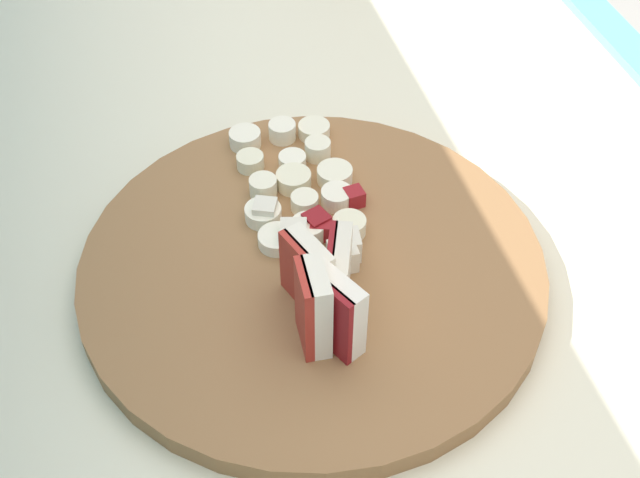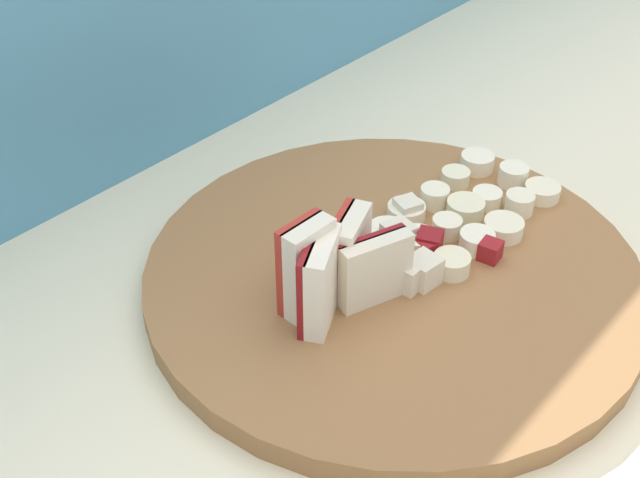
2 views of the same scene
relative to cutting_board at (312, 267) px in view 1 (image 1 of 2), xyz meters
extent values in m
cube|color=beige|center=(0.11, -0.08, -0.45)|extent=(1.31, 0.66, 0.88)
cube|color=#4C8EB2|center=(0.11, 0.27, -0.27)|extent=(2.40, 0.04, 1.23)
cylinder|color=olive|center=(0.00, 0.00, 0.00)|extent=(0.35, 0.35, 0.02)
cube|color=maroon|center=(-0.03, -0.01, 0.03)|extent=(0.05, 0.02, 0.05)
cube|color=beige|center=(-0.04, -0.01, 0.03)|extent=(0.05, 0.03, 0.05)
cube|color=#B22D23|center=(-0.07, 0.02, 0.04)|extent=(0.04, 0.01, 0.07)
cube|color=#EFE5CC|center=(-0.07, 0.01, 0.04)|extent=(0.04, 0.02, 0.07)
cube|color=#B22D23|center=(-0.04, 0.02, 0.04)|extent=(0.04, 0.02, 0.06)
cube|color=#EFE5CC|center=(-0.03, 0.01, 0.04)|extent=(0.04, 0.03, 0.06)
cube|color=maroon|center=(-0.08, 0.01, 0.04)|extent=(0.05, 0.03, 0.06)
cube|color=white|center=(-0.07, 0.00, 0.04)|extent=(0.05, 0.03, 0.06)
cube|color=beige|center=(0.00, -0.03, 0.02)|extent=(0.02, 0.02, 0.02)
cube|color=beige|center=(0.05, 0.03, 0.02)|extent=(0.02, 0.02, 0.02)
cube|color=beige|center=(-0.01, -0.02, 0.02)|extent=(0.02, 0.02, 0.02)
cube|color=#EFE5CC|center=(-0.01, -0.02, 0.02)|extent=(0.02, 0.02, 0.02)
cube|color=maroon|center=(0.05, -0.05, 0.02)|extent=(0.02, 0.02, 0.01)
cube|color=maroon|center=(0.02, -0.01, 0.02)|extent=(0.02, 0.02, 0.02)
cube|color=maroon|center=(0.03, -0.01, 0.02)|extent=(0.02, 0.02, 0.02)
cube|color=beige|center=(0.02, 0.01, 0.02)|extent=(0.02, 0.02, 0.02)
cylinder|color=beige|center=(0.02, -0.03, 0.02)|extent=(0.03, 0.03, 0.01)
cylinder|color=white|center=(0.05, -0.03, 0.02)|extent=(0.03, 0.03, 0.01)
cylinder|color=#F4EAC6|center=(0.08, -0.04, 0.01)|extent=(0.03, 0.03, 0.01)
cylinder|color=#F4EAC6|center=(0.11, -0.03, 0.02)|extent=(0.02, 0.02, 0.02)
cylinder|color=#F4EAC6|center=(0.14, -0.04, 0.01)|extent=(0.03, 0.03, 0.01)
cylinder|color=white|center=(0.02, 0.00, 0.02)|extent=(0.03, 0.03, 0.01)
cylinder|color=#F4EAC6|center=(0.05, -0.01, 0.02)|extent=(0.02, 0.02, 0.01)
cylinder|color=beige|center=(0.08, -0.01, 0.02)|extent=(0.03, 0.03, 0.01)
cylinder|color=white|center=(0.11, -0.01, 0.01)|extent=(0.02, 0.02, 0.01)
cylinder|color=white|center=(0.15, -0.01, 0.02)|extent=(0.02, 0.02, 0.02)
cylinder|color=white|center=(0.02, 0.02, 0.01)|extent=(0.03, 0.03, 0.01)
cylinder|color=white|center=(0.05, 0.03, 0.01)|extent=(0.03, 0.03, 0.01)
cylinder|color=#F4EAC6|center=(0.08, 0.02, 0.02)|extent=(0.02, 0.02, 0.02)
cylinder|color=beige|center=(0.12, 0.02, 0.02)|extent=(0.02, 0.02, 0.01)
cylinder|color=white|center=(0.15, 0.02, 0.02)|extent=(0.03, 0.03, 0.01)
camera|label=1|loc=(-0.40, 0.10, 0.46)|focal=45.49mm
camera|label=2|loc=(-0.37, -0.25, 0.37)|focal=45.88mm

